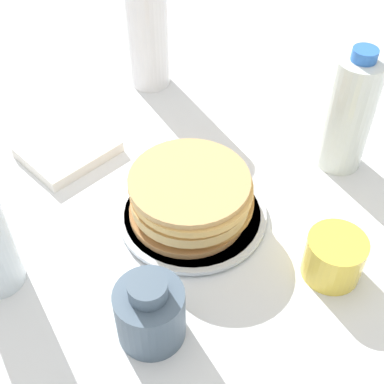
% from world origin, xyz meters
% --- Properties ---
extents(ground_plane, '(4.00, 4.00, 0.00)m').
position_xyz_m(ground_plane, '(0.00, 0.00, 0.00)').
color(ground_plane, white).
extents(plate, '(0.23, 0.23, 0.01)m').
position_xyz_m(plate, '(-0.02, 0.00, 0.01)').
color(plate, silver).
rests_on(plate, ground_plane).
extents(pancake_stack, '(0.19, 0.19, 0.07)m').
position_xyz_m(pancake_stack, '(-0.02, 0.00, 0.05)').
color(pancake_stack, '#AF7B47').
rests_on(pancake_stack, plate).
extents(juice_glass, '(0.08, 0.08, 0.07)m').
position_xyz_m(juice_glass, '(0.14, -0.14, 0.03)').
color(juice_glass, yellow).
rests_on(juice_glass, ground_plane).
extents(cream_jug, '(0.09, 0.09, 0.11)m').
position_xyz_m(cream_jug, '(-0.12, -0.18, 0.05)').
color(cream_jug, '#4C6075').
rests_on(cream_jug, ground_plane).
extents(water_bottle_mid, '(0.08, 0.08, 0.23)m').
position_xyz_m(water_bottle_mid, '(-0.03, 0.37, 0.11)').
color(water_bottle_mid, white).
rests_on(water_bottle_mid, ground_plane).
extents(water_bottle_far, '(0.08, 0.08, 0.22)m').
position_xyz_m(water_bottle_far, '(0.25, 0.07, 0.10)').
color(water_bottle_far, silver).
rests_on(water_bottle_far, ground_plane).
extents(napkin, '(0.19, 0.18, 0.02)m').
position_xyz_m(napkin, '(-0.20, 0.19, 0.01)').
color(napkin, white).
rests_on(napkin, ground_plane).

